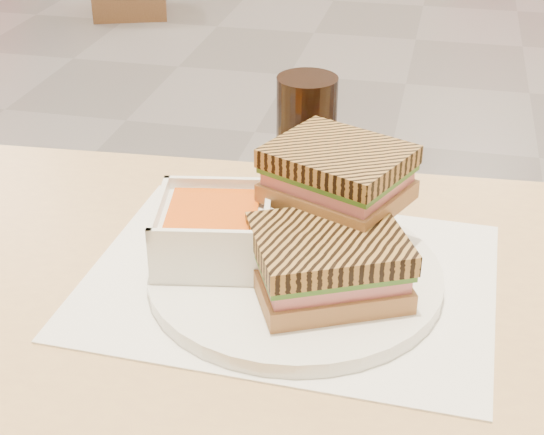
% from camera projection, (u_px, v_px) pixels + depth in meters
% --- Properties ---
extents(tray_liner, '(0.40, 0.31, 0.00)m').
position_uv_depth(tray_liner, '(290.00, 279.00, 0.78)').
color(tray_liner, white).
rests_on(tray_liner, main_table).
extents(plate, '(0.28, 0.28, 0.02)m').
position_uv_depth(plate, '(295.00, 276.00, 0.77)').
color(plate, white).
rests_on(plate, tray_liner).
extents(soup_bowl, '(0.13, 0.13, 0.06)m').
position_uv_depth(soup_bowl, '(214.00, 232.00, 0.78)').
color(soup_bowl, white).
rests_on(soup_bowl, plate).
extents(panini_lower, '(0.16, 0.15, 0.06)m').
position_uv_depth(panini_lower, '(328.00, 262.00, 0.72)').
color(panini_lower, '#AB7447').
rests_on(panini_lower, plate).
extents(panini_upper, '(0.15, 0.14, 0.06)m').
position_uv_depth(panini_upper, '(338.00, 174.00, 0.77)').
color(panini_upper, '#AB7447').
rests_on(panini_upper, panini_lower).
extents(cola_glass, '(0.07, 0.07, 0.14)m').
position_uv_depth(cola_glass, '(306.00, 139.00, 0.90)').
color(cola_glass, black).
rests_on(cola_glass, main_table).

